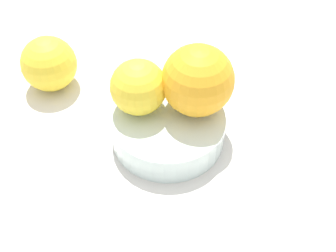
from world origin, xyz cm
name	(u,v)px	position (x,y,z in cm)	size (l,w,h in cm)	color
ground_plane	(168,143)	(0.00, 0.00, -1.00)	(110.00, 110.00, 2.00)	silver
fruit_bowl	(168,129)	(0.00, 0.00, 1.80)	(14.26, 14.26, 3.80)	silver
orange_in_bowl_0	(198,80)	(0.90, 3.89, 8.18)	(8.76, 8.76, 8.76)	#F9A823
orange_in_bowl_1	(138,87)	(-3.65, -1.49, 7.24)	(6.88, 6.88, 6.88)	yellow
orange_loose_0	(49,64)	(-18.65, -5.62, 3.87)	(7.74, 7.74, 7.74)	yellow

